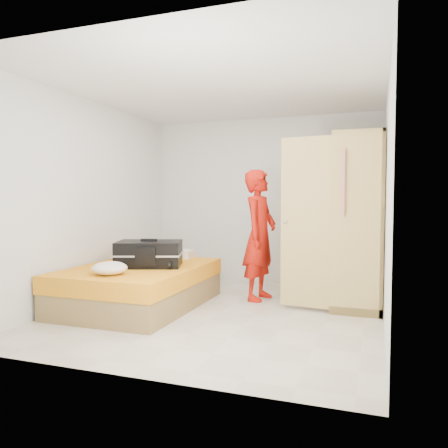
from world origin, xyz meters
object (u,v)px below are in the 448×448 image
(suitcase, at_px, (149,254))
(bed, at_px, (140,286))
(wardrobe, at_px, (355,226))
(round_cushion, at_px, (110,268))
(person, at_px, (260,235))

(suitcase, bearing_deg, bed, -179.27)
(wardrobe, distance_m, round_cushion, 2.98)
(bed, bearing_deg, wardrobe, 20.44)
(person, bearing_deg, suitcase, 131.94)
(bed, relative_size, suitcase, 2.16)
(person, bearing_deg, round_cushion, 147.04)
(suitcase, bearing_deg, wardrobe, 0.75)
(suitcase, relative_size, round_cushion, 2.44)
(suitcase, bearing_deg, round_cushion, -118.00)
(round_cushion, bearing_deg, person, 49.43)
(person, bearing_deg, wardrobe, -78.74)
(wardrobe, bearing_deg, suitcase, -159.56)
(wardrobe, bearing_deg, bed, -159.56)
(bed, relative_size, person, 1.18)
(wardrobe, xyz_separation_m, person, (-1.20, -0.08, -0.14))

